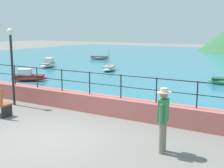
# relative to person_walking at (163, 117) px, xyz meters

# --- Properties ---
(ground_plane) EXTENTS (120.00, 120.00, 0.00)m
(ground_plane) POSITION_rel_person_walking_xyz_m (-3.30, -0.82, -0.98)
(ground_plane) COLOR slate
(promenade_wall) EXTENTS (20.00, 0.56, 0.70)m
(promenade_wall) POSITION_rel_person_walking_xyz_m (-3.30, 2.38, -0.63)
(promenade_wall) COLOR #BC605B
(promenade_wall) RESTS_ON ground
(railing) EXTENTS (18.44, 0.04, 0.90)m
(railing) POSITION_rel_person_walking_xyz_m (-3.30, 2.38, 0.33)
(railing) COLOR black
(railing) RESTS_ON promenade_wall
(lake_water) EXTENTS (64.00, 44.32, 0.06)m
(lake_water) POSITION_rel_person_walking_xyz_m (-3.30, 25.02, -0.95)
(lake_water) COLOR teal
(lake_water) RESTS_ON ground
(person_walking) EXTENTS (0.38, 0.57, 1.75)m
(person_walking) POSITION_rel_person_walking_xyz_m (0.00, 0.00, 0.00)
(person_walking) COLOR slate
(person_walking) RESTS_ON ground
(lamp_post) EXTENTS (0.28, 0.28, 3.28)m
(lamp_post) POSITION_rel_person_walking_xyz_m (-7.43, 1.55, 1.22)
(lamp_post) COLOR #232326
(lamp_post) RESTS_ON ground
(boat_1) EXTENTS (1.61, 2.47, 0.76)m
(boat_1) POSITION_rel_person_walking_xyz_m (-15.05, 12.00, -0.65)
(boat_1) COLOR white
(boat_1) RESTS_ON lake_water
(boat_4) EXTENTS (2.45, 1.45, 0.36)m
(boat_4) POSITION_rel_person_walking_xyz_m (-14.93, 19.85, -0.72)
(boat_4) COLOR gray
(boat_4) RESTS_ON lake_water
(boat_5) EXTENTS (2.42, 2.01, 0.76)m
(boat_5) POSITION_rel_person_walking_xyz_m (-11.30, 6.09, -0.65)
(boat_5) COLOR red
(boat_5) RESTS_ON lake_water
(boat_6) EXTENTS (1.64, 2.47, 1.63)m
(boat_6) POSITION_rel_person_walking_xyz_m (-9.39, 12.71, -0.72)
(boat_6) COLOR white
(boat_6) RESTS_ON lake_water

